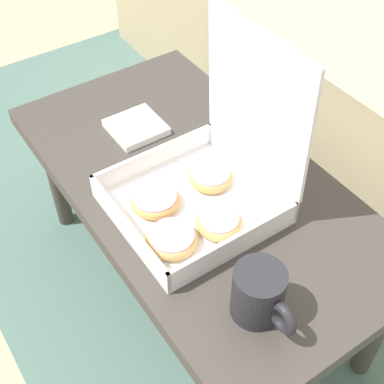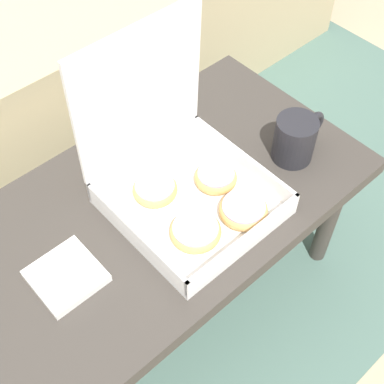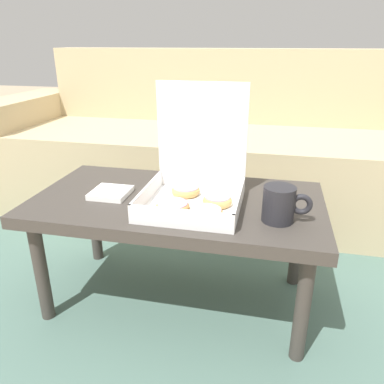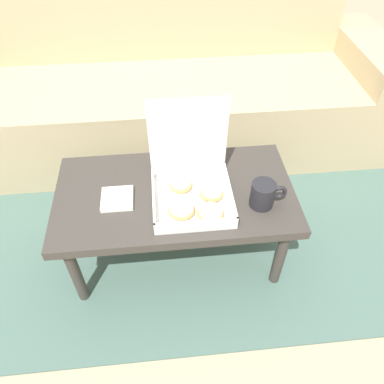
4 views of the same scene
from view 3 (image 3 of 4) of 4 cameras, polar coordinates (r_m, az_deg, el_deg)
ground_plane at (r=1.54m, az=-0.94°, el=-13.54°), size 12.00×12.00×0.00m
area_rug at (r=1.79m, az=1.31°, el=-7.92°), size 2.68×1.81×0.01m
couch at (r=2.12m, az=4.00°, el=5.71°), size 2.56×0.80×0.86m
coffee_table at (r=1.26m, az=-2.24°, el=-2.88°), size 0.95×0.51×0.41m
pastry_box at (r=1.17m, az=0.51°, el=0.94°), size 0.30×0.31×0.37m
coffee_mug at (r=1.09m, az=13.29°, el=-1.81°), size 0.14×0.09×0.11m
napkin_stack at (r=1.29m, az=-12.29°, el=-0.11°), size 0.12×0.12×0.02m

